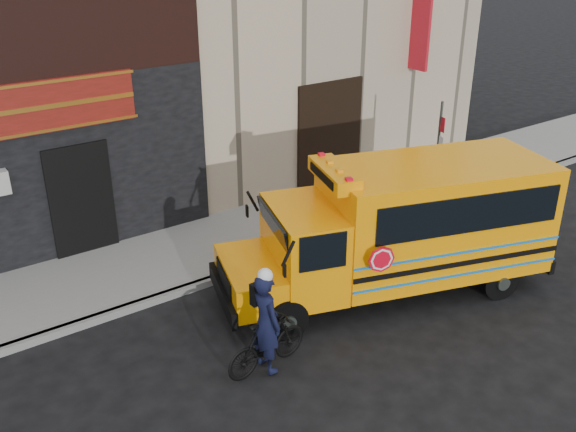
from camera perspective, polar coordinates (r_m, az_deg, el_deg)
The scene contains 7 objects.
ground at distance 12.92m, azimuth 4.73°, elevation -8.90°, with size 120.00×120.00×0.00m, color black.
curb at distance 14.66m, azimuth -1.75°, elevation -4.07°, with size 40.00×0.20×0.15m, color gray.
sidewalk at distance 15.79m, azimuth -4.76°, elevation -1.91°, with size 40.00×3.00×0.15m, color gray.
school_bus at distance 13.31m, azimuth 10.31°, elevation -0.71°, with size 7.22×4.10×2.92m.
sign_pole at distance 17.08m, azimuth 13.15°, elevation 5.45°, with size 0.11×0.26×3.04m.
bicycle at distance 11.29m, azimuth -1.89°, elevation -11.31°, with size 0.47×1.65×0.99m, color black.
cyclist at distance 11.00m, azimuth -1.98°, elevation -9.66°, with size 0.68×0.44×1.86m, color black.
Camera 1 is at (-7.03, -8.15, 7.14)m, focal length 40.00 mm.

